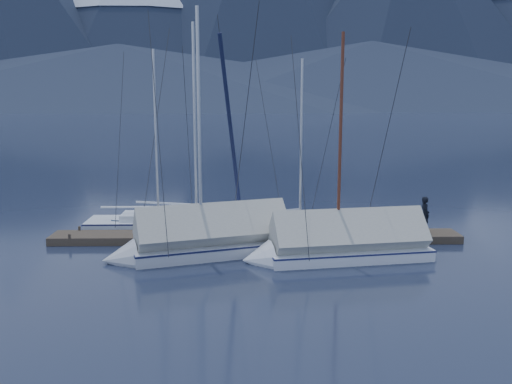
% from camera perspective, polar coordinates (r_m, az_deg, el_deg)
% --- Properties ---
extents(ground, '(1000.00, 1000.00, 0.00)m').
position_cam_1_polar(ground, '(22.21, 0.09, -6.51)').
color(ground, black).
rests_on(ground, ground).
extents(mountain_range, '(877.00, 584.00, 150.50)m').
position_cam_1_polar(mountain_range, '(395.22, -0.40, 17.77)').
color(mountain_range, '#475675').
rests_on(mountain_range, ground).
extents(dock, '(18.00, 1.50, 0.54)m').
position_cam_1_polar(dock, '(24.11, -0.00, -4.90)').
color(dock, '#382D23').
rests_on(dock, ground).
extents(mooring_posts, '(15.12, 1.52, 0.35)m').
position_cam_1_polar(mooring_posts, '(24.04, -1.19, -4.35)').
color(mooring_posts, '#382D23').
rests_on(mooring_posts, ground).
extents(sailboat_open_left, '(7.06, 3.03, 9.31)m').
position_cam_1_polar(sailboat_open_left, '(26.68, -9.14, -3.43)').
color(sailboat_open_left, silver).
rests_on(sailboat_open_left, ground).
extents(sailboat_open_mid, '(8.33, 4.23, 10.60)m').
position_cam_1_polar(sailboat_open_mid, '(26.09, -5.08, -3.60)').
color(sailboat_open_mid, white).
rests_on(sailboat_open_mid, ground).
extents(sailboat_open_right, '(6.89, 4.25, 8.83)m').
position_cam_1_polar(sailboat_open_right, '(26.42, 5.54, -3.50)').
color(sailboat_open_right, silver).
rests_on(sailboat_open_right, ground).
extents(sailboat_covered_near, '(7.68, 3.53, 9.64)m').
position_cam_1_polar(sailboat_covered_near, '(21.66, 8.17, -5.73)').
color(sailboat_covered_near, white).
rests_on(sailboat_covered_near, ground).
extents(sailboat_covered_far, '(7.91, 4.47, 10.64)m').
position_cam_1_polar(sailboat_covered_far, '(22.01, -6.16, -5.32)').
color(sailboat_covered_far, silver).
rests_on(sailboat_covered_far, ground).
extents(person, '(0.42, 0.61, 1.62)m').
position_cam_1_polar(person, '(25.16, 17.35, -2.29)').
color(person, black).
rests_on(person, dock).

